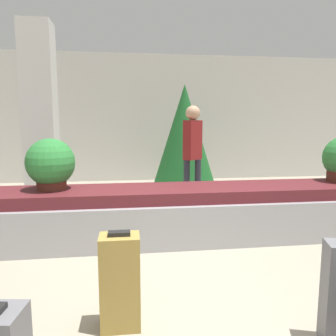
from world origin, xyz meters
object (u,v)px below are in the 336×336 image
object	(u,v)px
pillar	(41,116)
traveler_0	(193,147)
decorated_tree	(184,135)
potted_plant_1	(51,164)
suitcase_6	(120,281)

from	to	relation	value
pillar	traveler_0	world-z (taller)	pillar
traveler_0	decorated_tree	size ratio (longest dim) A/B	0.78
pillar	decorated_tree	distance (m)	2.85
potted_plant_1	suitcase_6	bearing A→B (deg)	-65.54
suitcase_6	traveler_0	distance (m)	3.59
traveler_0	decorated_tree	bearing A→B (deg)	45.12
traveler_0	potted_plant_1	bearing A→B (deg)	173.86
decorated_tree	suitcase_6	bearing A→B (deg)	-105.98
potted_plant_1	decorated_tree	bearing A→B (deg)	51.48
suitcase_6	decorated_tree	bearing A→B (deg)	74.91
pillar	decorated_tree	xyz separation A→B (m)	(2.72, 0.76, -0.37)
suitcase_6	traveler_0	world-z (taller)	traveler_0
suitcase_6	potted_plant_1	world-z (taller)	potted_plant_1
decorated_tree	traveler_0	bearing A→B (deg)	-94.24
suitcase_6	decorated_tree	world-z (taller)	decorated_tree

